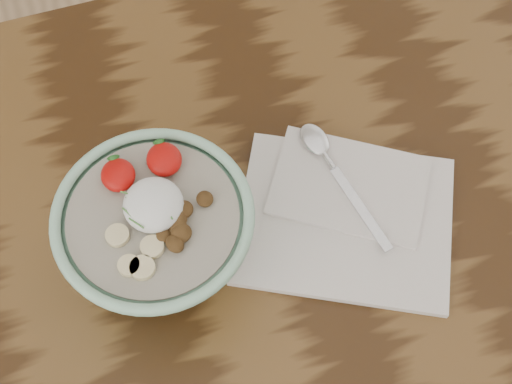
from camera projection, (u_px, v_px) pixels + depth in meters
table at (307, 271)px, 92.86cm from camera, size 160.00×90.00×75.00cm
breakfast_bowl at (158, 233)px, 77.30cm from camera, size 21.26×21.26×14.39cm
napkin at (346, 213)px, 85.71cm from camera, size 31.67×29.50×1.55cm
spoon at (326, 156)px, 87.79cm from camera, size 5.83×19.45×1.02cm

